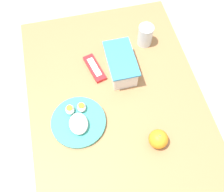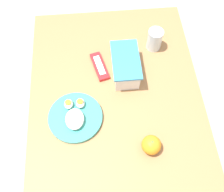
{
  "view_description": "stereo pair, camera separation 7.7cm",
  "coord_description": "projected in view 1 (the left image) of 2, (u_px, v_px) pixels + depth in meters",
  "views": [
    {
      "loc": [
        0.53,
        -0.14,
        1.82
      ],
      "look_at": [
        0.0,
        -0.02,
        0.78
      ],
      "focal_mm": 42.0,
      "sensor_mm": 36.0,
      "label": 1
    },
    {
      "loc": [
        0.55,
        -0.07,
        1.82
      ],
      "look_at": [
        0.0,
        -0.02,
        0.78
      ],
      "focal_mm": 42.0,
      "sensor_mm": 36.0,
      "label": 2
    }
  ],
  "objects": [
    {
      "name": "drinking_glass",
      "position": [
        145.0,
        35.0,
        1.3
      ],
      "size": [
        0.07,
        0.07,
        0.11
      ],
      "color": "silver",
      "rests_on": "table"
    },
    {
      "name": "table",
      "position": [
        116.0,
        107.0,
        1.29
      ],
      "size": [
        1.09,
        0.79,
        0.75
      ],
      "color": "#996B42",
      "rests_on": "ground_plane"
    },
    {
      "name": "food_container",
      "position": [
        121.0,
        65.0,
        1.23
      ],
      "size": [
        0.22,
        0.13,
        0.1
      ],
      "color": "white",
      "rests_on": "table"
    },
    {
      "name": "candy_bar",
      "position": [
        95.0,
        68.0,
        1.27
      ],
      "size": [
        0.17,
        0.09,
        0.02
      ],
      "color": "red",
      "rests_on": "table"
    },
    {
      "name": "ground_plane",
      "position": [
        115.0,
        146.0,
        1.86
      ],
      "size": [
        10.0,
        10.0,
        0.0
      ],
      "primitive_type": "plane",
      "color": "#B2A899"
    },
    {
      "name": "rice_plate",
      "position": [
        78.0,
        121.0,
        1.13
      ],
      "size": [
        0.24,
        0.24,
        0.06
      ],
      "color": "teal",
      "rests_on": "table"
    },
    {
      "name": "orange_fruit",
      "position": [
        158.0,
        139.0,
        1.07
      ],
      "size": [
        0.08,
        0.08,
        0.08
      ],
      "color": "orange",
      "rests_on": "table"
    }
  ]
}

